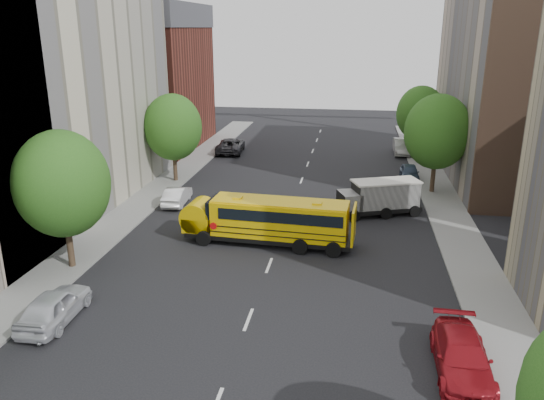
% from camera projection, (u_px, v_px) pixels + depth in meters
% --- Properties ---
extents(ground, '(120.00, 120.00, 0.00)m').
position_uv_depth(ground, '(274.00, 252.00, 32.25)').
color(ground, black).
rests_on(ground, ground).
extents(sidewalk_left, '(3.00, 80.00, 0.12)m').
position_uv_depth(sidewalk_left, '(129.00, 214.00, 38.64)').
color(sidewalk_left, slate).
rests_on(sidewalk_left, ground).
extents(sidewalk_right, '(3.00, 80.00, 0.12)m').
position_uv_depth(sidewalk_right, '(456.00, 232.00, 35.23)').
color(sidewalk_right, slate).
rests_on(sidewalk_right, ground).
extents(lane_markings, '(0.15, 64.00, 0.01)m').
position_uv_depth(lane_markings, '(294.00, 201.00, 41.64)').
color(lane_markings, silver).
rests_on(lane_markings, ground).
extents(building_left_cream, '(10.00, 26.00, 20.00)m').
position_uv_depth(building_left_cream, '(36.00, 72.00, 37.46)').
color(building_left_cream, beige).
rests_on(building_left_cream, ground).
extents(building_left_redbrick, '(10.00, 15.00, 13.00)m').
position_uv_depth(building_left_redbrick, '(153.00, 89.00, 59.20)').
color(building_left_redbrick, maroon).
rests_on(building_left_redbrick, ground).
extents(building_right_far, '(10.00, 22.00, 18.00)m').
position_uv_depth(building_right_far, '(516.00, 76.00, 45.58)').
color(building_right_far, tan).
rests_on(building_right_far, ground).
extents(street_tree_1, '(5.12, 5.12, 7.90)m').
position_uv_depth(street_tree_1, '(62.00, 184.00, 28.59)').
color(street_tree_1, '#38281C').
rests_on(street_tree_1, ground).
extents(street_tree_2, '(4.99, 4.99, 7.71)m').
position_uv_depth(street_tree_2, '(173.00, 127.00, 45.54)').
color(street_tree_2, '#38281C').
rests_on(street_tree_2, ground).
extents(street_tree_4, '(5.25, 5.25, 8.10)m').
position_uv_depth(street_tree_4, '(437.00, 132.00, 42.20)').
color(street_tree_4, '#38281C').
rests_on(street_tree_4, ground).
extents(street_tree_5, '(4.86, 4.86, 7.51)m').
position_uv_depth(street_tree_5, '(421.00, 114.00, 53.58)').
color(street_tree_5, '#38281C').
rests_on(street_tree_5, ground).
extents(school_bus, '(10.60, 3.16, 2.95)m').
position_uv_depth(school_bus, '(267.00, 219.00, 33.02)').
color(school_bus, black).
rests_on(school_bus, ground).
extents(safari_truck, '(6.30, 4.06, 2.55)m').
position_uv_depth(safari_truck, '(379.00, 197.00, 38.22)').
color(safari_truck, black).
rests_on(safari_truck, ground).
extents(parked_car_0, '(1.98, 4.64, 1.56)m').
position_uv_depth(parked_car_0, '(54.00, 306.00, 24.38)').
color(parked_car_0, silver).
rests_on(parked_car_0, ground).
extents(parked_car_1, '(1.73, 4.24, 1.37)m').
position_uv_depth(parked_car_1, '(177.00, 196.00, 40.75)').
color(parked_car_1, white).
rests_on(parked_car_1, ground).
extents(parked_car_2, '(3.15, 5.96, 1.60)m').
position_uv_depth(parked_car_2, '(230.00, 145.00, 57.57)').
color(parked_car_2, black).
rests_on(parked_car_2, ground).
extents(parked_car_3, '(2.14, 5.10, 1.47)m').
position_uv_depth(parked_car_3, '(462.00, 357.00, 20.70)').
color(parked_car_3, maroon).
rests_on(parked_car_3, ground).
extents(parked_car_4, '(1.64, 3.98, 1.35)m').
position_uv_depth(parked_car_4, '(409.00, 172.00, 47.32)').
color(parked_car_4, '#334359').
rests_on(parked_car_4, ground).
extents(parked_car_5, '(1.72, 4.88, 1.61)m').
position_uv_depth(parked_car_5, '(402.00, 147.00, 57.00)').
color(parked_car_5, gray).
rests_on(parked_car_5, ground).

